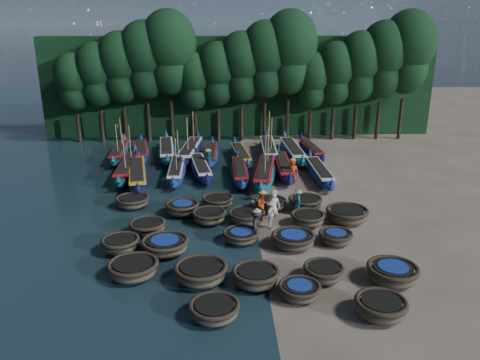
{
  "coord_description": "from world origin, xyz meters",
  "views": [
    {
      "loc": [
        -2.0,
        -26.04,
        11.19
      ],
      "look_at": [
        -0.75,
        3.44,
        1.3
      ],
      "focal_mm": 35.0,
      "sensor_mm": 36.0,
      "label": 1
    }
  ],
  "objects_px": {
    "long_boat_7": "(283,167)",
    "coracle_17": "(247,216)",
    "coracle_4": "(381,307)",
    "long_boat_3": "(177,170)",
    "long_boat_9": "(119,152)",
    "fisherman_1": "(298,201)",
    "coracle_23": "(270,203)",
    "long_boat_2": "(137,175)",
    "coracle_14": "(336,237)",
    "coracle_2": "(214,310)",
    "coracle_24": "(305,203)",
    "coracle_3": "(299,290)",
    "coracle_7": "(256,276)",
    "long_boat_6": "(265,173)",
    "coracle_16": "(209,216)",
    "long_boat_12": "(190,151)",
    "coracle_12": "(241,236)",
    "long_boat_8": "(319,172)",
    "fisherman_3": "(257,224)",
    "coracle_15": "(148,227)",
    "long_boat_10": "(142,151)",
    "long_boat_5": "(240,172)",
    "coracle_10": "(121,244)",
    "coracle_6": "(201,272)",
    "coracle_9": "(393,273)",
    "long_boat_13": "(211,154)",
    "long_boat_16": "(292,151)",
    "fisherman_0": "(273,203)",
    "coracle_8": "(324,272)",
    "coracle_21": "(182,208)",
    "coracle_18": "(308,218)",
    "long_boat_4": "(201,168)",
    "fisherman_4": "(271,214)",
    "coracle_22": "(218,201)",
    "long_boat_1": "(128,168)",
    "long_boat_17": "(311,150)",
    "fisherman_6": "(292,170)",
    "coracle_5": "(133,268)",
    "fisherman_5": "(208,160)"
  },
  "relations": [
    {
      "from": "coracle_21",
      "to": "long_boat_13",
      "type": "height_order",
      "value": "long_boat_13"
    },
    {
      "from": "long_boat_7",
      "to": "coracle_17",
      "type": "bearing_deg",
      "value": -109.11
    },
    {
      "from": "coracle_7",
      "to": "coracle_18",
      "type": "xyz_separation_m",
      "value": [
        3.51,
        6.48,
        -0.04
      ]
    },
    {
      "from": "coracle_6",
      "to": "coracle_9",
      "type": "bearing_deg",
      "value": -2.85
    },
    {
      "from": "long_boat_8",
      "to": "long_boat_10",
      "type": "bearing_deg",
      "value": 153.63
    },
    {
      "from": "long_boat_1",
      "to": "long_boat_17",
      "type": "bearing_deg",
      "value": 17.39
    },
    {
      "from": "coracle_4",
      "to": "long_boat_3",
      "type": "distance_m",
      "value": 20.92
    },
    {
      "from": "coracle_15",
      "to": "long_boat_7",
      "type": "height_order",
      "value": "long_boat_7"
    },
    {
      "from": "long_boat_16",
      "to": "fisherman_3",
      "type": "bearing_deg",
      "value": -107.25
    },
    {
      "from": "long_boat_7",
      "to": "fisherman_0",
      "type": "relative_size",
      "value": 4.52
    },
    {
      "from": "long_boat_3",
      "to": "long_boat_6",
      "type": "xyz_separation_m",
      "value": [
        6.68,
        -1.15,
        0.07
      ]
    },
    {
      "from": "coracle_9",
      "to": "coracle_12",
      "type": "xyz_separation_m",
      "value": [
        -6.68,
        4.43,
        -0.11
      ]
    },
    {
      "from": "coracle_5",
      "to": "long_boat_16",
      "type": "xyz_separation_m",
      "value": [
        10.38,
        19.98,
        0.16
      ]
    },
    {
      "from": "long_boat_4",
      "to": "long_boat_13",
      "type": "height_order",
      "value": "long_boat_4"
    },
    {
      "from": "coracle_4",
      "to": "fisherman_4",
      "type": "xyz_separation_m",
      "value": [
        -3.49,
        8.73,
        0.4
      ]
    },
    {
      "from": "coracle_3",
      "to": "coracle_7",
      "type": "relative_size",
      "value": 0.85
    },
    {
      "from": "coracle_2",
      "to": "long_boat_9",
      "type": "xyz_separation_m",
      "value": [
        -8.5,
        23.82,
        0.13
      ]
    },
    {
      "from": "coracle_7",
      "to": "fisherman_3",
      "type": "xyz_separation_m",
      "value": [
        0.4,
        4.78,
        0.43
      ]
    },
    {
      "from": "long_boat_12",
      "to": "fisherman_5",
      "type": "bearing_deg",
      "value": -60.58
    },
    {
      "from": "coracle_8",
      "to": "coracle_24",
      "type": "height_order",
      "value": "coracle_24"
    },
    {
      "from": "coracle_4",
      "to": "long_boat_6",
      "type": "distance_m",
      "value": 17.65
    },
    {
      "from": "long_boat_4",
      "to": "long_boat_5",
      "type": "bearing_deg",
      "value": -28.6
    },
    {
      "from": "long_boat_9",
      "to": "fisherman_1",
      "type": "xyz_separation_m",
      "value": [
        13.54,
        -13.29,
        0.36
      ]
    },
    {
      "from": "coracle_2",
      "to": "coracle_10",
      "type": "xyz_separation_m",
      "value": [
        -4.87,
        5.95,
        0.05
      ]
    },
    {
      "from": "coracle_21",
      "to": "coracle_23",
      "type": "distance_m",
      "value": 5.55
    },
    {
      "from": "coracle_17",
      "to": "fisherman_0",
      "type": "bearing_deg",
      "value": 29.75
    },
    {
      "from": "coracle_18",
      "to": "long_boat_12",
      "type": "distance_m",
      "value": 16.68
    },
    {
      "from": "fisherman_3",
      "to": "fisherman_6",
      "type": "relative_size",
      "value": 0.96
    },
    {
      "from": "coracle_22",
      "to": "long_boat_3",
      "type": "height_order",
      "value": "long_boat_3"
    },
    {
      "from": "long_boat_2",
      "to": "coracle_23",
      "type": "bearing_deg",
      "value": -41.1
    },
    {
      "from": "long_boat_8",
      "to": "fisherman_3",
      "type": "height_order",
      "value": "fisherman_3"
    },
    {
      "from": "coracle_14",
      "to": "fisherman_1",
      "type": "bearing_deg",
      "value": 108.4
    },
    {
      "from": "coracle_15",
      "to": "long_boat_10",
      "type": "relative_size",
      "value": 0.27
    },
    {
      "from": "coracle_9",
      "to": "coracle_7",
      "type": "bearing_deg",
      "value": -179.66
    },
    {
      "from": "long_boat_5",
      "to": "fisherman_1",
      "type": "xyz_separation_m",
      "value": [
        3.29,
        -7.29,
        0.37
      ]
    },
    {
      "from": "long_boat_3",
      "to": "long_boat_6",
      "type": "bearing_deg",
      "value": -11.13
    },
    {
      "from": "coracle_7",
      "to": "fisherman_0",
      "type": "height_order",
      "value": "fisherman_0"
    },
    {
      "from": "long_boat_16",
      "to": "fisherman_6",
      "type": "distance_m",
      "value": 6.76
    },
    {
      "from": "coracle_23",
      "to": "long_boat_2",
      "type": "xyz_separation_m",
      "value": [
        -9.26,
        5.59,
        0.21
      ]
    },
    {
      "from": "long_boat_13",
      "to": "coracle_3",
      "type": "bearing_deg",
      "value": -78.0
    },
    {
      "from": "long_boat_6",
      "to": "long_boat_9",
      "type": "bearing_deg",
      "value": 160.71
    },
    {
      "from": "coracle_17",
      "to": "coracle_24",
      "type": "relative_size",
      "value": 1.0
    },
    {
      "from": "long_boat_4",
      "to": "coracle_10",
      "type": "bearing_deg",
      "value": -114.99
    },
    {
      "from": "coracle_10",
      "to": "fisherman_3",
      "type": "distance_m",
      "value": 7.21
    },
    {
      "from": "coracle_16",
      "to": "long_boat_12",
      "type": "bearing_deg",
      "value": 97.76
    },
    {
      "from": "coracle_7",
      "to": "coracle_14",
      "type": "bearing_deg",
      "value": 41.48
    },
    {
      "from": "coracle_14",
      "to": "long_boat_2",
      "type": "bearing_deg",
      "value": 138.96
    },
    {
      "from": "coracle_7",
      "to": "fisherman_1",
      "type": "relative_size",
      "value": 1.41
    },
    {
      "from": "coracle_12",
      "to": "fisherman_1",
      "type": "height_order",
      "value": "fisherman_1"
    },
    {
      "from": "coracle_21",
      "to": "long_boat_2",
      "type": "height_order",
      "value": "long_boat_2"
    }
  ]
}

